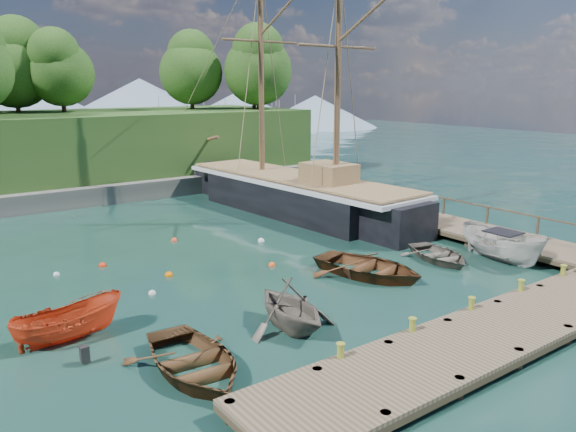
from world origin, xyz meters
name	(u,v)px	position (x,y,z in m)	size (l,w,h in m)	color
ground	(331,294)	(0.00, 0.00, 0.00)	(160.00, 160.00, 0.00)	#193D30
dock_near	(507,328)	(2.00, -6.50, 0.43)	(20.00, 3.20, 1.10)	brown
dock_east	(401,214)	(11.50, 7.00, 0.43)	(3.20, 24.00, 1.10)	brown
bollard_0	(340,377)	(-4.00, -5.10, 0.00)	(0.26, 0.26, 0.45)	olive
bollard_1	(411,348)	(-1.00, -5.10, 0.00)	(0.26, 0.26, 0.45)	olive
bollard_2	(470,325)	(2.00, -5.10, 0.00)	(0.26, 0.26, 0.45)	olive
bollard_3	(519,306)	(5.00, -5.10, 0.00)	(0.26, 0.26, 0.45)	olive
bollard_4	(561,289)	(8.00, -5.10, 0.00)	(0.26, 0.26, 0.45)	olive
rowboat_0	(194,373)	(-7.31, -2.42, 0.00)	(3.32, 4.65, 0.96)	#4F341C
rowboat_1	(290,328)	(-3.24, -1.63, 0.00)	(3.14, 3.64, 1.92)	#6E6559
rowboat_2	(368,276)	(2.74, 0.75, 0.00)	(3.60, 5.04, 1.04)	#54321A
rowboat_3	(438,260)	(7.00, 0.38, 0.00)	(2.71, 3.79, 0.79)	#685F55
motorboat_orange	(70,340)	(-9.63, 1.92, 0.00)	(1.38, 3.67, 1.42)	red
cabin_boat_white	(501,261)	(9.35, -1.39, 0.00)	(1.77, 4.70, 1.81)	beige
schooner	(297,197)	(7.55, 12.44, 1.04)	(5.82, 25.93, 18.70)	black
mooring_buoy_0	(152,294)	(-5.81, 4.24, 0.00)	(0.31, 0.31, 0.31)	silver
mooring_buoy_1	(169,276)	(-4.36, 5.88, 0.00)	(0.36, 0.36, 0.36)	#F26700
mooring_buoy_2	(272,266)	(0.10, 4.37, 0.00)	(0.34, 0.34, 0.34)	#F4571C
mooring_buoy_3	(261,242)	(1.94, 8.10, 0.00)	(0.35, 0.35, 0.35)	white
mooring_buoy_4	(103,266)	(-6.28, 8.91, 0.00)	(0.36, 0.36, 0.36)	red
mooring_buoy_5	(174,241)	(-1.78, 10.93, 0.00)	(0.34, 0.34, 0.34)	#F84724
mooring_buoy_6	(56,275)	(-8.33, 8.87, 0.00)	(0.28, 0.28, 0.28)	silver
mooring_buoy_7	(338,270)	(2.17, 2.10, 0.00)	(0.31, 0.31, 0.31)	orange
distant_ridge	(34,112)	(4.30, 70.00, 4.35)	(117.00, 40.00, 10.00)	#728CA5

